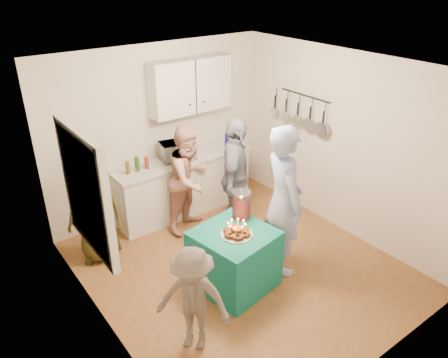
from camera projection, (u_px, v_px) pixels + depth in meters
floor at (240, 266)px, 5.75m from camera, size 4.00×4.00×0.00m
ceiling at (244, 68)px, 4.59m from camera, size 4.00×4.00×0.00m
back_wall at (159, 131)px, 6.60m from camera, size 3.60×3.60×0.00m
left_wall at (96, 228)px, 4.20m from camera, size 4.00×4.00×0.00m
right_wall at (341, 144)px, 6.13m from camera, size 4.00×4.00×0.00m
window_night at (84, 193)px, 4.32m from camera, size 0.04×1.00×1.20m
counter at (183, 186)px, 6.88m from camera, size 2.20×0.58×0.86m
countertop at (182, 159)px, 6.68m from camera, size 2.24×0.62×0.05m
upper_cabinet at (190, 86)px, 6.47m from camera, size 1.30×0.30×0.80m
pot_rack at (303, 112)px, 6.46m from camera, size 0.12×1.00×0.60m
microwave at (177, 151)px, 6.57m from camera, size 0.55×0.42×0.28m
party_table at (234, 259)px, 5.28m from camera, size 0.98×0.98×0.76m
donut_cake at (237, 228)px, 5.02m from camera, size 0.38×0.38×0.18m
punch_jar at (241, 205)px, 5.34m from camera, size 0.22×0.22×0.34m
man_birthday at (283, 201)px, 5.33m from camera, size 0.66×0.82×1.96m
woman_back_left at (95, 210)px, 5.62m from camera, size 0.85×0.80×1.46m
woman_back_center at (190, 179)px, 6.27m from camera, size 0.95×0.85×1.60m
woman_back_right at (235, 178)px, 6.15m from camera, size 1.03×1.02×1.74m
child_near_left at (193, 300)px, 4.32m from camera, size 0.83×0.88×1.20m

